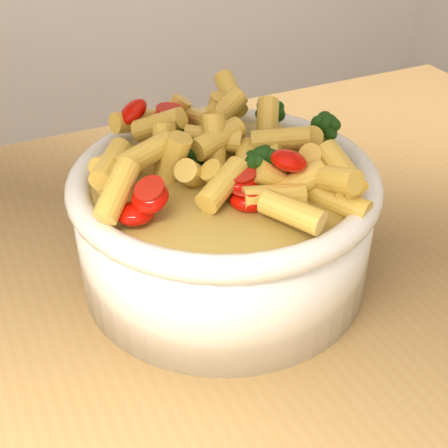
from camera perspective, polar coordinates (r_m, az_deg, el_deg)
name	(u,v)px	position (r m, az deg, el deg)	size (l,w,h in m)	color
table	(204,386)	(0.64, -1.84, -14.55)	(1.20, 0.80, 0.90)	#A27D45
serving_bowl	(224,223)	(0.56, 0.00, 0.12)	(0.27, 0.27, 0.12)	white
pasta_salad	(224,152)	(0.53, 0.00, 6.64)	(0.21, 0.21, 0.05)	#FBCF4F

